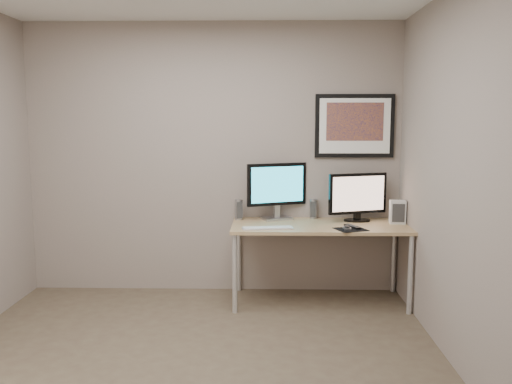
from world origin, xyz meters
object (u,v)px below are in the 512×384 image
framed_art (355,126)px  monitor_tv (358,196)px  speaker_right (313,209)px  keyboard (267,228)px  monitor_large (277,188)px  fan_unit (398,212)px  speaker_left (239,210)px  desk (319,231)px

framed_art → monitor_tv: framed_art is taller
speaker_right → keyboard: 0.69m
monitor_large → fan_unit: (1.11, -0.18, -0.19)m
fan_unit → speaker_left: bearing=177.5°
desk → speaker_right: 0.34m
speaker_left → keyboard: 0.53m
speaker_right → speaker_left: bearing=-166.8°
monitor_large → keyboard: size_ratio=1.26×
framed_art → fan_unit: framed_art is taller
monitor_large → speaker_right: 0.42m
monitor_tv → framed_art: bearing=76.8°
desk → monitor_large: size_ratio=2.84×
monitor_tv → keyboard: monitor_tv is taller
monitor_tv → speaker_left: 1.13m
speaker_right → keyboard: speaker_right is taller
keyboard → fan_unit: fan_unit is taller
monitor_large → speaker_right: monitor_large is taller
framed_art → keyboard: (-0.83, -0.54, -0.88)m
framed_art → speaker_right: size_ratio=4.07×
monitor_tv → speaker_right: bearing=140.9°
framed_art → speaker_right: (-0.38, -0.03, -0.80)m
desk → keyboard: (-0.48, -0.21, 0.07)m
monitor_large → fan_unit: 1.14m
speaker_left → fan_unit: fan_unit is taller
speaker_right → fan_unit: bearing=-10.7°
keyboard → monitor_tv: bearing=15.0°
monitor_tv → speaker_right: 0.45m
monitor_tv → fan_unit: (0.35, -0.09, -0.14)m
framed_art → keyboard: 1.33m
monitor_large → speaker_right: bearing=-12.3°
monitor_tv → keyboard: (-0.84, -0.36, -0.24)m
monitor_tv → speaker_right: (-0.40, 0.15, -0.15)m
desk → monitor_large: monitor_large is taller
desk → monitor_large: bearing=148.0°
monitor_large → speaker_left: size_ratio=2.95×
fan_unit → speaker_right: bearing=166.1°
desk → speaker_left: bearing=163.1°
desk → framed_art: size_ratio=2.13×
speaker_right → monitor_tv: bearing=-13.5°
speaker_right → fan_unit: (0.75, -0.24, 0.01)m
desk → monitor_tv: monitor_tv is taller
speaker_left → keyboard: size_ratio=0.43×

